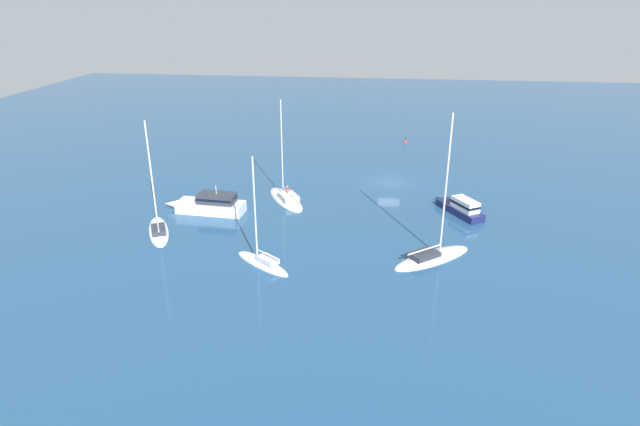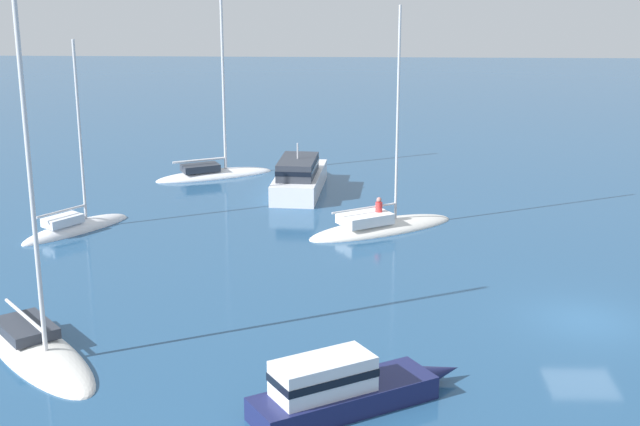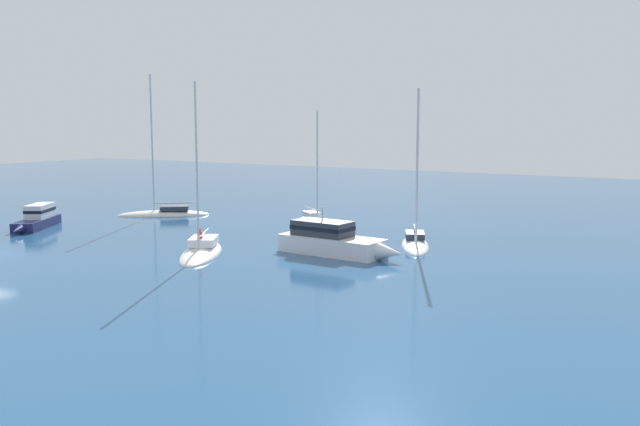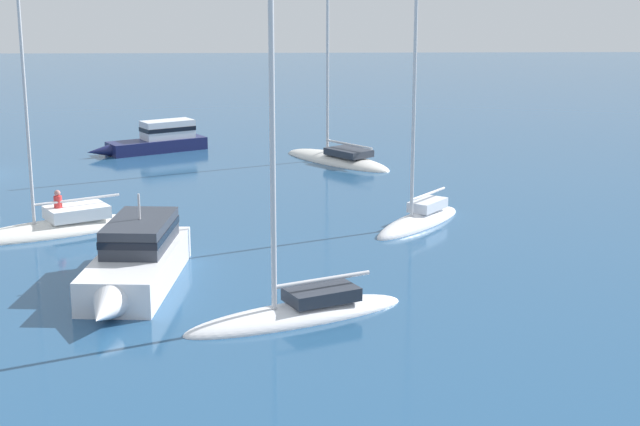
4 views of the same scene
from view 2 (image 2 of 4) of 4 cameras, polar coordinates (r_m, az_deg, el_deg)
ground_plane at (r=34.93m, az=15.99°, el=-6.38°), size 160.00×160.00×0.00m
sailboat at (r=54.36m, az=-6.56°, el=2.43°), size 7.05×4.60×10.53m
cabin_cruiser at (r=27.30m, az=1.31°, el=-10.65°), size 6.55×4.62×1.74m
cabin_cruiser_1 at (r=50.58m, az=-1.26°, el=2.26°), size 2.81×8.38×2.86m
yacht at (r=32.34m, az=-16.97°, el=-8.04°), size 6.61×7.46×12.44m
sloop at (r=44.07m, az=3.69°, el=-0.86°), size 7.78×5.87×10.84m
sloop_1 at (r=45.25m, az=-14.77°, el=-0.89°), size 4.66×5.58×9.37m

